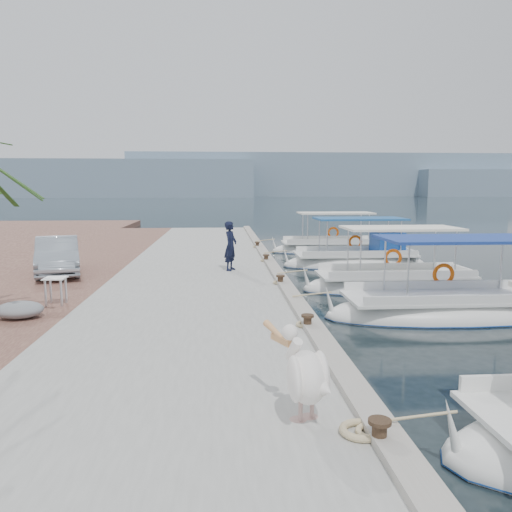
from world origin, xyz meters
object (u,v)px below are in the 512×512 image
at_px(fisherman, 231,246).
at_px(fishing_caique_d, 357,262).
at_px(parked_car, 57,256).
at_px(fishing_caique_e, 332,250).
at_px(fishing_caique_c, 394,286).
at_px(fishing_caique_b, 450,312).
at_px(pelican, 305,374).

bearing_deg(fisherman, fishing_caique_d, -35.84).
bearing_deg(parked_car, fishing_caique_e, 20.47).
bearing_deg(fishing_caique_c, fishing_caique_b, -85.51).
height_order(fishing_caique_c, fishing_caique_d, same).
xyz_separation_m(fishing_caique_d, fisherman, (-5.90, -3.77, 1.23)).
distance_m(pelican, fisherman, 12.30).
xyz_separation_m(fishing_caique_b, parked_car, (-12.25, 4.97, 1.04)).
xyz_separation_m(fishing_caique_b, fishing_caique_c, (-0.29, 3.72, 0.00)).
relative_size(fishing_caique_e, parked_car, 1.68).
bearing_deg(fishing_caique_c, fisherman, 163.95).
distance_m(fishing_caique_e, fisherman, 10.76).
bearing_deg(pelican, fishing_caique_e, 76.39).
distance_m(fishing_caique_d, pelican, 16.88).
bearing_deg(fishing_caique_b, fisherman, 138.31).
xyz_separation_m(fishing_caique_c, fishing_caique_e, (0.14, 10.57, -0.00)).
distance_m(fishing_caique_c, fisherman, 6.11).
xyz_separation_m(fishing_caique_c, pelican, (-4.99, -10.62, 1.00)).
distance_m(pelican, parked_car, 13.77).
relative_size(fishing_caique_c, parked_car, 1.61).
distance_m(fishing_caique_b, fishing_caique_c, 3.73).
bearing_deg(fishing_caique_d, pelican, -107.83).
xyz_separation_m(fishing_caique_b, fishing_caique_e, (-0.15, 14.29, 0.00)).
distance_m(fishing_caique_c, pelican, 11.78).
bearing_deg(fishing_caique_b, fishing_caique_d, 90.79).
height_order(fishing_caique_b, fishing_caique_c, same).
bearing_deg(fishing_caique_e, fishing_caique_c, -90.75).
relative_size(fishing_caique_b, fisherman, 3.87).
bearing_deg(fishing_caique_c, parked_car, 174.01).
relative_size(fishing_caique_d, pelican, 4.36).
height_order(fishing_caique_b, parked_car, fishing_caique_b).
bearing_deg(fisherman, fishing_caique_e, -11.79).
xyz_separation_m(fishing_caique_e, pelican, (-5.13, -21.20, 1.00)).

